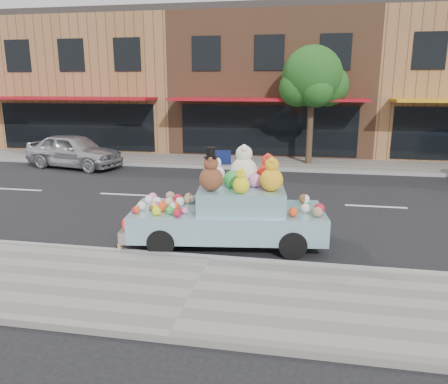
# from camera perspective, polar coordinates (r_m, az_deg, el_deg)

# --- Properties ---
(ground) EXTENTS (120.00, 120.00, 0.00)m
(ground) POSITION_cam_1_polar(r_m,az_deg,el_deg) (13.87, 2.68, -1.10)
(ground) COLOR black
(ground) RESTS_ON ground
(near_sidewalk) EXTENTS (60.00, 3.00, 0.12)m
(near_sidewalk) POSITION_cam_1_polar(r_m,az_deg,el_deg) (7.85, -4.02, -12.89)
(near_sidewalk) COLOR gray
(near_sidewalk) RESTS_ON ground
(far_sidewalk) EXTENTS (60.00, 3.00, 0.12)m
(far_sidewalk) POSITION_cam_1_polar(r_m,az_deg,el_deg) (20.16, 5.23, 3.80)
(far_sidewalk) COLOR gray
(far_sidewalk) RESTS_ON ground
(near_kerb) EXTENTS (60.00, 0.12, 0.13)m
(near_kerb) POSITION_cam_1_polar(r_m,az_deg,el_deg) (9.17, -1.66, -8.71)
(near_kerb) COLOR gray
(near_kerb) RESTS_ON ground
(far_kerb) EXTENTS (60.00, 0.12, 0.13)m
(far_kerb) POSITION_cam_1_polar(r_m,az_deg,el_deg) (18.70, 4.79, 3.02)
(far_kerb) COLOR gray
(far_kerb) RESTS_ON ground
(storefront_left) EXTENTS (10.00, 9.80, 7.30)m
(storefront_left) POSITION_cam_1_polar(r_m,az_deg,el_deg) (27.86, -14.98, 13.60)
(storefront_left) COLOR #996640
(storefront_left) RESTS_ON ground
(storefront_mid) EXTENTS (10.00, 9.80, 7.30)m
(storefront_mid) POSITION_cam_1_polar(r_m,az_deg,el_deg) (25.31, 6.62, 13.97)
(storefront_mid) COLOR brown
(storefront_mid) RESTS_ON ground
(street_tree) EXTENTS (3.00, 2.70, 5.22)m
(street_tree) POSITION_cam_1_polar(r_m,az_deg,el_deg) (19.82, 11.50, 13.97)
(street_tree) COLOR #38281C
(street_tree) RESTS_ON ground
(car_silver) EXTENTS (4.65, 2.68, 1.49)m
(car_silver) POSITION_cam_1_polar(r_m,az_deg,el_deg) (20.29, -19.00, 5.12)
(car_silver) COLOR #B8B9BE
(car_silver) RESTS_ON ground
(art_car) EXTENTS (4.67, 2.32, 2.30)m
(art_car) POSITION_cam_1_polar(r_m,az_deg,el_deg) (9.91, 0.73, -2.39)
(art_car) COLOR black
(art_car) RESTS_ON ground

